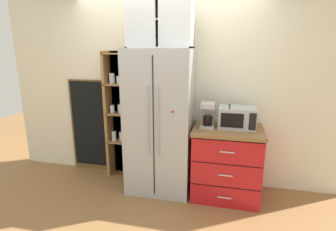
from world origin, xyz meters
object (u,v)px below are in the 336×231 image
object	(u,v)px
microwave	(237,117)
refrigerator	(161,122)
mug_cream	(229,124)
bottle_green	(229,117)
chalkboard_menu	(90,126)
bottle_clear	(229,120)
coffee_maker	(208,115)

from	to	relation	value
microwave	refrigerator	bearing A→B (deg)	-177.09
mug_cream	bottle_green	xyz separation A→B (m)	(-0.00, 0.10, 0.07)
refrigerator	chalkboard_menu	distance (m)	1.26
mug_cream	bottle_clear	xyz separation A→B (m)	(-0.00, -0.05, 0.07)
refrigerator	microwave	world-z (taller)	refrigerator
coffee_maker	mug_cream	bearing A→B (deg)	-2.31
microwave	chalkboard_menu	bearing A→B (deg)	173.41
bottle_clear	refrigerator	bearing A→B (deg)	176.15
coffee_maker	bottle_green	world-z (taller)	coffee_maker
refrigerator	microwave	size ratio (longest dim) A/B	4.21
bottle_clear	bottle_green	bearing A→B (deg)	90.00
mug_cream	chalkboard_menu	distance (m)	2.10
mug_cream	bottle_clear	bearing A→B (deg)	-92.01
microwave	coffee_maker	distance (m)	0.35
bottle_green	bottle_clear	size ratio (longest dim) A/B	1.01
mug_cream	refrigerator	bearing A→B (deg)	179.76
bottle_clear	chalkboard_menu	size ratio (longest dim) A/B	0.19
mug_cream	bottle_green	world-z (taller)	bottle_green
bottle_green	mug_cream	bearing A→B (deg)	-88.89
chalkboard_menu	bottle_green	bearing A→B (deg)	-5.64
coffee_maker	chalkboard_menu	world-z (taller)	chalkboard_menu
coffee_maker	chalkboard_menu	bearing A→B (deg)	170.84
microwave	bottle_green	bearing A→B (deg)	154.76
coffee_maker	mug_cream	xyz separation A→B (m)	(0.26, -0.01, -0.11)
coffee_maker	bottle_clear	world-z (taller)	coffee_maker
coffee_maker	bottle_green	size ratio (longest dim) A/B	1.12
bottle_green	bottle_clear	xyz separation A→B (m)	(0.00, -0.15, -0.00)
microwave	bottle_clear	distance (m)	0.14
microwave	bottle_clear	size ratio (longest dim) A/B	1.60
microwave	mug_cream	world-z (taller)	microwave
refrigerator	coffee_maker	size ratio (longest dim) A/B	5.98
refrigerator	coffee_maker	bearing A→B (deg)	0.63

